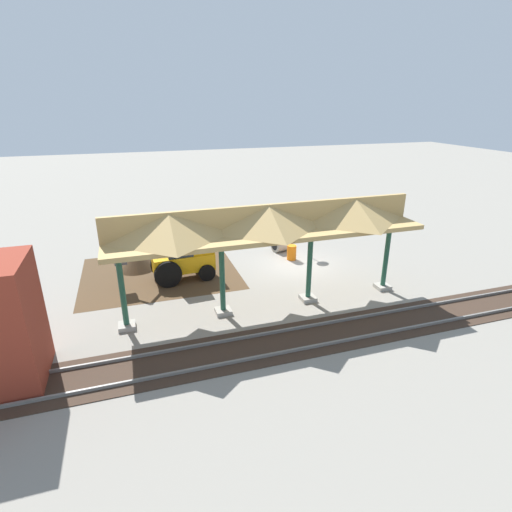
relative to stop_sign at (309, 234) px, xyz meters
The scene contains 9 objects.
ground_plane 2.17m from the stop_sign, 39.73° to the left, with size 120.00×120.00×0.00m, color gray.
dirt_work_zone 9.08m from the stop_sign, ahead, with size 8.39×7.00×0.01m, color #4C3823.
platform_canopy 7.51m from the stop_sign, 49.50° to the left, with size 13.78×3.20×4.90m.
rail_tracks 8.59m from the stop_sign, 81.55° to the left, with size 60.00×2.58×0.15m.
stop_sign is the anchor object (origin of this frame).
backhoe 7.97m from the stop_sign, ahead, with size 5.12×1.87×2.82m.
dirt_mound 10.35m from the stop_sign, ahead, with size 4.79×4.79×2.39m, color #4C3823.
concrete_pipe 2.12m from the stop_sign, 48.09° to the right, with size 1.22×1.13×0.91m.
traffic_barrel 1.54m from the stop_sign, ahead, with size 0.56×0.56×0.90m, color orange.
Camera 1 is at (8.85, 19.93, 9.01)m, focal length 28.00 mm.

